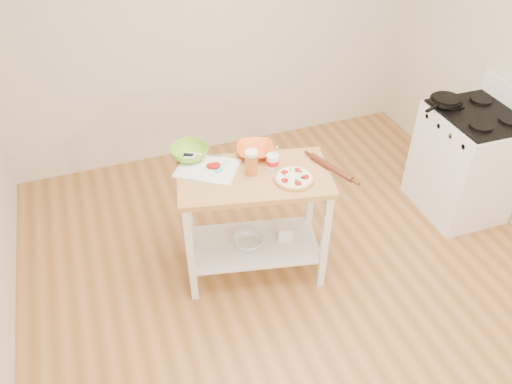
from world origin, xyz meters
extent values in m
cube|color=#B07841|center=(0.00, 0.00, -0.01)|extent=(4.00, 4.50, 0.02)
cube|color=beige|center=(0.00, 2.26, 1.35)|extent=(4.00, 0.02, 2.70)
cube|color=tan|center=(-0.25, 0.48, 0.88)|extent=(1.12, 0.77, 0.04)
cube|color=white|center=(-0.25, 0.48, 0.25)|extent=(1.03, 0.69, 0.02)
cube|color=white|center=(-0.75, 0.35, 0.43)|extent=(0.06, 0.06, 0.86)
cube|color=white|center=(-0.65, 0.81, 0.43)|extent=(0.06, 0.06, 0.86)
cube|color=white|center=(0.16, 0.15, 0.43)|extent=(0.06, 0.06, 0.86)
cube|color=white|center=(0.26, 0.60, 0.43)|extent=(0.06, 0.06, 0.86)
cube|color=white|center=(1.68, 0.57, 0.46)|extent=(0.64, 0.74, 0.92)
cube|color=black|center=(1.68, 0.57, 0.93)|extent=(0.60, 0.70, 0.02)
cylinder|color=black|center=(1.51, 0.79, 0.98)|extent=(0.26, 0.26, 0.03)
cube|color=black|center=(1.33, 0.72, 0.98)|extent=(0.16, 0.08, 0.02)
cylinder|color=tan|center=(-0.02, 0.33, 0.91)|extent=(0.27, 0.27, 0.02)
cylinder|color=tan|center=(-0.02, 0.33, 0.92)|extent=(0.27, 0.27, 0.01)
cylinder|color=white|center=(-0.02, 0.33, 0.92)|extent=(0.23, 0.23, 0.01)
cylinder|color=#AC120E|center=(0.05, 0.30, 0.93)|extent=(0.05, 0.05, 0.01)
cylinder|color=#AC120E|center=(0.03, 0.39, 0.93)|extent=(0.05, 0.05, 0.01)
cylinder|color=#AC120E|center=(-0.06, 0.40, 0.93)|extent=(0.05, 0.05, 0.01)
cylinder|color=#AC120E|center=(-0.09, 0.31, 0.93)|extent=(0.05, 0.05, 0.01)
cylinder|color=#AC120E|center=(-0.02, 0.26, 0.93)|extent=(0.05, 0.05, 0.01)
sphere|color=white|center=(0.05, 0.34, 0.93)|extent=(0.03, 0.03, 0.03)
sphere|color=white|center=(0.00, 0.39, 0.93)|extent=(0.03, 0.03, 0.03)
sphere|color=white|center=(-0.06, 0.36, 0.93)|extent=(0.03, 0.03, 0.03)
sphere|color=white|center=(-0.07, 0.29, 0.93)|extent=(0.03, 0.03, 0.03)
sphere|color=white|center=(0.00, 0.29, 0.93)|extent=(0.03, 0.03, 0.03)
sphere|color=white|center=(0.05, 0.34, 0.93)|extent=(0.03, 0.03, 0.03)
sphere|color=white|center=(0.00, 0.39, 0.93)|extent=(0.03, 0.03, 0.03)
plane|color=#17550E|center=(0.02, 0.30, 0.93)|extent=(0.03, 0.03, 0.00)
plane|color=#17550E|center=(0.05, 0.36, 0.93)|extent=(0.03, 0.03, 0.00)
plane|color=#17550E|center=(-0.01, 0.41, 0.93)|extent=(0.03, 0.03, 0.00)
plane|color=#17550E|center=(-0.06, 0.36, 0.93)|extent=(0.03, 0.03, 0.00)
plane|color=#17550E|center=(-0.08, 0.31, 0.93)|extent=(0.03, 0.03, 0.00)
plane|color=#17550E|center=(-0.02, 0.29, 0.93)|extent=(0.03, 0.03, 0.00)
plane|color=#17550E|center=(0.03, 0.30, 0.93)|extent=(0.03, 0.03, 0.00)
cube|color=white|center=(-0.52, 0.65, 0.91)|extent=(0.50, 0.47, 0.01)
cube|color=#F4EACC|center=(-0.58, 0.77, 0.92)|extent=(0.03, 0.03, 0.02)
cube|color=#F4EACC|center=(-0.55, 0.75, 0.92)|extent=(0.03, 0.03, 0.02)
cube|color=#F4EACC|center=(-0.52, 0.73, 0.92)|extent=(0.03, 0.03, 0.02)
cube|color=#F4EACC|center=(-0.56, 0.80, 0.92)|extent=(0.03, 0.03, 0.02)
cube|color=#F4EACC|center=(-0.53, 0.78, 0.92)|extent=(0.03, 0.03, 0.02)
cube|color=#F4EACC|center=(-0.50, 0.76, 0.92)|extent=(0.03, 0.03, 0.02)
cylinder|color=#AC120E|center=(-0.49, 0.65, 0.92)|extent=(0.07, 0.07, 0.01)
cylinder|color=#AC120E|center=(-0.48, 0.64, 0.92)|extent=(0.07, 0.07, 0.01)
cylinder|color=#AC120E|center=(-0.47, 0.64, 0.93)|extent=(0.07, 0.07, 0.01)
cube|color=#46D8B4|center=(-0.46, 0.58, 0.92)|extent=(0.07, 0.06, 0.01)
cylinder|color=#46D8B4|center=(-0.41, 0.64, 0.92)|extent=(0.09, 0.06, 0.01)
cube|color=silver|center=(-0.47, 0.78, 0.91)|extent=(0.17, 0.10, 0.00)
cube|color=black|center=(-0.59, 0.83, 0.92)|extent=(0.10, 0.06, 0.01)
imported|color=orange|center=(-0.15, 0.70, 0.93)|extent=(0.32, 0.32, 0.07)
imported|color=#7FBF2E|center=(-0.60, 0.83, 0.94)|extent=(0.31, 0.31, 0.08)
cylinder|color=#BC6429|center=(-0.26, 0.50, 0.98)|extent=(0.08, 0.08, 0.15)
cylinder|color=white|center=(-0.26, 0.50, 1.07)|extent=(0.09, 0.09, 0.02)
cylinder|color=white|center=(-0.10, 0.51, 0.95)|extent=(0.08, 0.08, 0.10)
cylinder|color=red|center=(-0.10, 0.51, 0.95)|extent=(0.09, 0.09, 0.04)
cylinder|color=silver|center=(-0.08, 0.51, 1.03)|extent=(0.01, 0.06, 0.11)
cylinder|color=#5D2715|center=(0.26, 0.35, 0.92)|extent=(0.17, 0.37, 0.04)
imported|color=silver|center=(-0.29, 0.48, 0.30)|extent=(0.26, 0.26, 0.07)
cube|color=white|center=(-0.01, 0.46, 0.31)|extent=(0.13, 0.13, 0.11)
camera|label=1|loc=(-1.16, -2.04, 2.90)|focal=35.00mm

